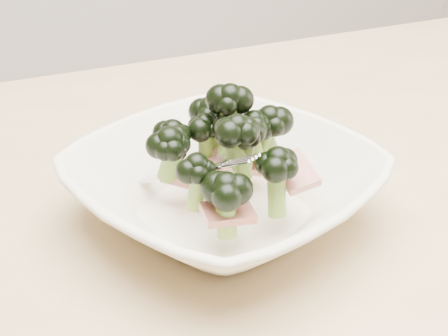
{
  "coord_description": "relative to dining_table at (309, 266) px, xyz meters",
  "views": [
    {
      "loc": [
        -0.29,
        -0.44,
        1.06
      ],
      "look_at": [
        -0.1,
        -0.01,
        0.8
      ],
      "focal_mm": 50.0,
      "sensor_mm": 36.0,
      "label": 1
    }
  ],
  "objects": [
    {
      "name": "broccoli_dish",
      "position": [
        -0.1,
        -0.01,
        0.14
      ],
      "size": [
        0.32,
        0.32,
        0.12
      ],
      "color": "white",
      "rests_on": "dining_table"
    },
    {
      "name": "dining_table",
      "position": [
        0.0,
        0.0,
        0.0
      ],
      "size": [
        1.2,
        0.8,
        0.75
      ],
      "color": "tan",
      "rests_on": "ground"
    }
  ]
}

